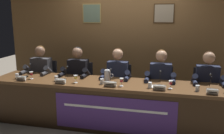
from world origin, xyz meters
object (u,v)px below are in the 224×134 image
chair_center (119,90)px  water_cup_far_left (17,76)px  chair_far_left (46,84)px  juice_glass_center (121,81)px  panelist_far_right (207,83)px  conference_table (110,98)px  nameplate_right (159,88)px  water_cup_far_right (197,89)px  panelist_left (77,75)px  microphone_right (160,81)px  nameplate_far_left (21,78)px  microphone_far_left (28,72)px  microphone_left (65,75)px  chair_far_right (205,96)px  juice_glass_left (76,78)px  panelist_center (117,78)px  panelist_far_left (40,73)px  water_cup_right (150,85)px  water_cup_center (102,82)px  water_cup_left (56,79)px  microphone_far_right (211,84)px  document_stack_right (158,87)px  panelist_right (160,81)px  nameplate_center (110,84)px  nameplate_far_right (212,92)px  water_pitcher_central (107,76)px  chair_right (160,93)px  juice_glass_right (171,83)px  chair_left (81,87)px

chair_center → water_cup_far_left: bearing=-156.0°
chair_far_left → juice_glass_center: bearing=-23.6°
panelist_far_right → conference_table: bearing=-162.4°
nameplate_right → water_cup_far_right: (0.53, 0.10, -0.00)m
panelist_left → microphone_right: (1.51, -0.36, 0.10)m
nameplate_far_left → conference_table: bearing=6.1°
microphone_far_left → microphone_left: 0.73m
water_cup_far_left → nameplate_right: 2.39m
chair_far_left → chair_far_right: size_ratio=1.00×
juice_glass_left → microphone_left: 0.28m
panelist_center → panelist_far_left: bearing=180.0°
panelist_center → microphone_right: bearing=-25.4°
water_cup_right → water_cup_far_left: bearing=179.7°
juice_glass_left → water_cup_center: size_ratio=1.46×
microphone_far_left → water_cup_center: size_ratio=2.54×
water_cup_left → chair_far_right: size_ratio=0.09×
water_cup_far_left → panelist_far_right: size_ratio=0.07×
nameplate_right → microphone_far_right: 0.76m
water_cup_center → microphone_far_right: size_ratio=0.39×
conference_table → document_stack_right: 0.78m
chair_far_left → panelist_right: size_ratio=0.74×
panelist_left → chair_center: bearing=14.9°
water_cup_far_left → nameplate_center: water_cup_far_left is taller
panelist_left → nameplate_far_right: (2.23, -0.65, 0.06)m
panelist_far_left → nameplate_center: size_ratio=6.67×
document_stack_right → chair_far_left: bearing=162.8°
nameplate_far_left → water_cup_far_right: (2.77, 0.10, -0.00)m
juice_glass_center → water_pitcher_central: size_ratio=0.59×
chair_far_right → chair_right: bearing=180.0°
microphone_left → water_cup_right: bearing=-6.0°
chair_far_right → panelist_center: bearing=-172.4°
panelist_left → juice_glass_right: panelist_left is taller
water_cup_left → panelist_right: 1.73m
water_pitcher_central → microphone_far_left: bearing=-179.6°
chair_center → water_cup_center: bearing=-100.3°
nameplate_far_left → nameplate_far_right: size_ratio=1.08×
chair_left → microphone_far_right: (2.24, -0.59, 0.37)m
panelist_left → document_stack_right: panelist_left is taller
nameplate_far_right → water_cup_far_right: water_cup_far_right is taller
juice_glass_right → microphone_right: 0.22m
nameplate_center → water_pitcher_central: 0.32m
chair_far_left → juice_glass_left: bearing=-37.7°
nameplate_right → chair_far_right: size_ratio=0.20×
conference_table → water_pitcher_central: size_ratio=19.29×
juice_glass_left → nameplate_right: size_ratio=0.69×
panelist_right → water_cup_right: size_ratio=14.55×
chair_center → nameplate_far_left: bearing=-150.6°
panelist_left → juice_glass_right: size_ratio=9.97×
chair_far_right → water_pitcher_central: water_pitcher_central is taller
panelist_left → microphone_left: size_ratio=5.72×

